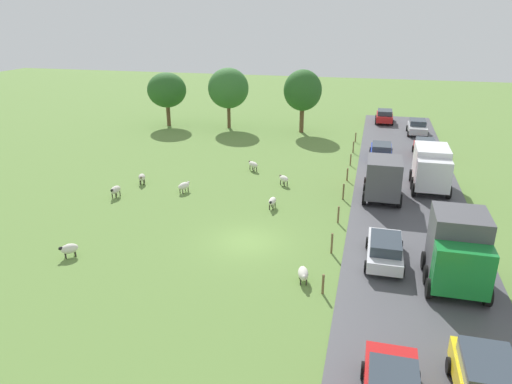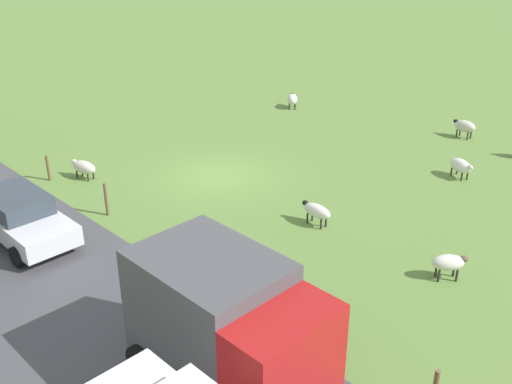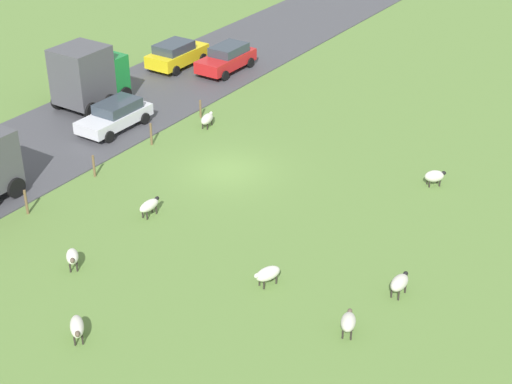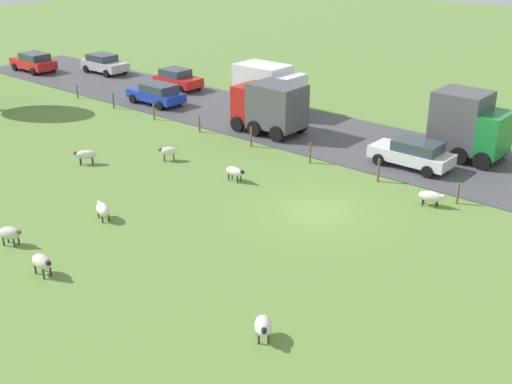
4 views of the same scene
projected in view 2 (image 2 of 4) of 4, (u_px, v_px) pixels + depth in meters
name	position (u px, v px, depth m)	size (l,w,h in m)	color
ground_plane	(218.00, 177.00, 24.02)	(160.00, 160.00, 0.00)	olive
sheep_0	(461.00, 166.00, 23.72)	(0.87, 1.23, 0.77)	silver
sheep_1	(84.00, 167.00, 23.66)	(0.76, 1.29, 0.74)	silver
sheep_2	(317.00, 211.00, 20.09)	(0.49, 1.22, 0.76)	silver
sheep_3	(449.00, 263.00, 17.06)	(1.02, 1.00, 0.80)	silver
sheep_4	(292.00, 99.00, 32.30)	(1.06, 1.04, 0.78)	silver
sheep_5	(465.00, 126.00, 27.97)	(0.57, 1.14, 0.84)	beige
fence_post_0	(48.00, 168.00, 23.48)	(0.12, 0.12, 1.05)	brown
fence_post_1	(106.00, 199.00, 20.70)	(0.12, 0.12, 1.23)	brown
fence_post_2	(183.00, 244.00, 17.98)	(0.12, 0.12, 1.14)	brown
fence_post_3	(286.00, 302.00, 15.23)	(0.12, 0.12, 1.20)	brown
truck_0	(227.00, 326.00, 12.51)	(2.68, 4.36, 3.13)	#B21919
car_4	(21.00, 216.00, 19.04)	(2.03, 4.39, 1.51)	silver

